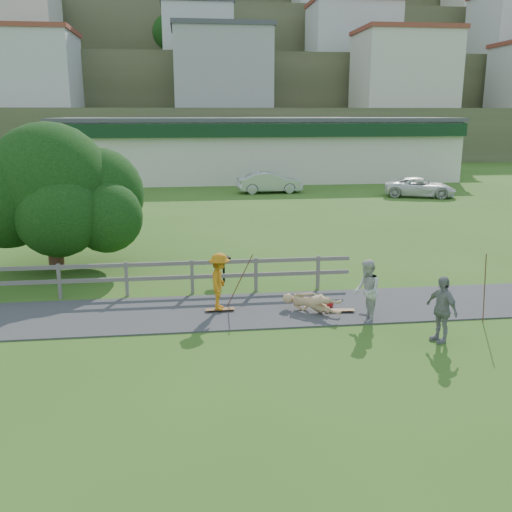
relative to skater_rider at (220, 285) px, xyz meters
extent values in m
plane|color=#38621C|center=(1.25, -1.49, -0.81)|extent=(260.00, 260.00, 0.00)
cube|color=#3B3B3E|center=(1.25, 0.01, -0.79)|extent=(34.00, 3.00, 0.04)
cube|color=#615C56|center=(-4.75, 1.81, -0.26)|extent=(0.10, 0.10, 1.10)
cube|color=#615C56|center=(-2.75, 1.81, -0.26)|extent=(0.10, 0.10, 1.10)
cube|color=#615C56|center=(-0.75, 1.81, -0.26)|extent=(0.10, 0.10, 1.10)
cube|color=#615C56|center=(1.25, 1.81, -0.26)|extent=(0.10, 0.10, 1.10)
cube|color=#615C56|center=(3.25, 1.81, -0.26)|extent=(0.10, 0.10, 1.10)
cube|color=#615C56|center=(-3.25, 1.81, 0.19)|extent=(15.00, 0.08, 0.12)
cube|color=#615C56|center=(-3.25, 1.81, -0.26)|extent=(15.00, 0.08, 0.12)
cube|color=silver|center=(5.25, 33.51, 1.59)|extent=(32.00, 10.00, 4.80)
cube|color=#13341A|center=(5.25, 28.31, 3.39)|extent=(32.00, 0.60, 1.00)
cube|color=#4B4A4F|center=(5.25, 33.51, 4.14)|extent=(32.50, 10.50, 0.30)
cube|color=#46502F|center=(1.25, 53.51, 2.19)|extent=(220.00, 14.00, 6.00)
cube|color=silver|center=(1.25, 53.51, 8.69)|extent=(10.00, 9.00, 7.00)
cube|color=#4B4A4F|center=(1.25, 53.51, 12.44)|extent=(10.40, 9.40, 0.50)
cube|color=#46502F|center=(1.25, 66.51, 5.69)|extent=(220.00, 14.00, 13.00)
cube|color=silver|center=(1.25, 66.51, 15.69)|extent=(10.00, 9.00, 7.00)
cube|color=#46502F|center=(1.25, 79.51, 9.69)|extent=(220.00, 14.00, 21.00)
cube|color=#46502F|center=(1.25, 92.51, 14.19)|extent=(220.00, 14.00, 30.00)
cube|color=#46502F|center=(1.25, 106.51, 19.19)|extent=(220.00, 14.00, 40.00)
imported|color=#C37612|center=(0.00, 0.00, 0.00)|extent=(0.78, 1.14, 1.63)
imported|color=tan|center=(2.55, -0.40, -0.50)|extent=(1.39, 1.61, 0.63)
imported|color=beige|center=(3.89, -1.16, 0.03)|extent=(0.71, 0.88, 1.70)
imported|color=gray|center=(5.27, -2.77, 0.02)|extent=(0.71, 1.06, 1.67)
imported|color=#B6B8BE|center=(5.04, 24.38, -0.07)|extent=(4.57, 1.78, 1.48)
imported|color=white|center=(14.79, 21.21, -0.17)|extent=(5.09, 3.57, 1.29)
sphere|color=#A61216|center=(3.15, -0.05, -0.68)|extent=(0.27, 0.27, 0.27)
cylinder|color=brown|center=(0.60, 0.40, 0.05)|extent=(0.03, 0.03, 1.74)
cylinder|color=brown|center=(6.94, -1.71, 0.15)|extent=(0.03, 0.03, 1.92)
camera|label=1|loc=(-0.89, -15.32, 4.70)|focal=40.00mm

